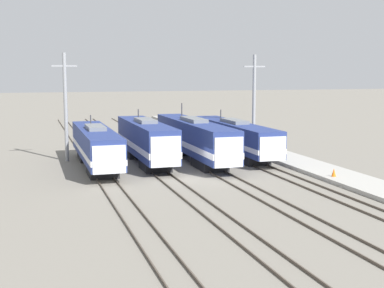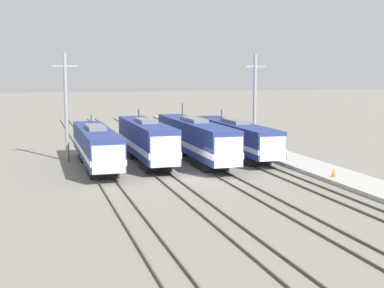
% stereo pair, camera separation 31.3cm
% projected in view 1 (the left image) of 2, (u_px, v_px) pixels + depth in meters
% --- Properties ---
extents(ground_plane, '(400.00, 400.00, 0.00)m').
position_uv_depth(ground_plane, '(196.00, 178.00, 45.62)').
color(ground_plane, slate).
extents(rail_pair_far_left, '(1.50, 120.00, 0.15)m').
position_uv_depth(rail_pair_far_left, '(108.00, 182.00, 43.42)').
color(rail_pair_far_left, '#4C4238').
rests_on(rail_pair_far_left, ground_plane).
extents(rail_pair_center_left, '(1.51, 120.00, 0.15)m').
position_uv_depth(rail_pair_center_left, '(168.00, 179.00, 44.88)').
color(rail_pair_center_left, '#4C4238').
rests_on(rail_pair_center_left, ground_plane).
extents(rail_pair_center_right, '(1.51, 120.00, 0.15)m').
position_uv_depth(rail_pair_center_right, '(224.00, 175.00, 46.34)').
color(rail_pair_center_right, '#4C4238').
rests_on(rail_pair_center_right, ground_plane).
extents(rail_pair_far_right, '(1.50, 120.00, 0.15)m').
position_uv_depth(rail_pair_far_right, '(276.00, 172.00, 47.79)').
color(rail_pair_far_right, '#4C4238').
rests_on(rail_pair_far_right, ground_plane).
extents(locomotive_far_left, '(2.92, 17.39, 4.68)m').
position_uv_depth(locomotive_far_left, '(96.00, 146.00, 49.91)').
color(locomotive_far_left, black).
rests_on(locomotive_far_left, ground_plane).
extents(locomotive_center_left, '(2.90, 16.21, 5.10)m').
position_uv_depth(locomotive_center_left, '(147.00, 141.00, 52.36)').
color(locomotive_center_left, black).
rests_on(locomotive_center_left, ground_plane).
extents(locomotive_center_right, '(2.82, 20.07, 5.60)m').
position_uv_depth(locomotive_center_right, '(195.00, 139.00, 53.84)').
color(locomotive_center_right, black).
rests_on(locomotive_center_right, ground_plane).
extents(locomotive_far_right, '(2.86, 19.15, 4.69)m').
position_uv_depth(locomotive_far_right, '(236.00, 138.00, 56.87)').
color(locomotive_far_right, black).
rests_on(locomotive_far_right, ground_plane).
extents(catenary_tower_left, '(2.47, 0.37, 10.86)m').
position_uv_depth(catenary_tower_left, '(66.00, 106.00, 53.43)').
color(catenary_tower_left, gray).
rests_on(catenary_tower_left, ground_plane).
extents(catenary_tower_right, '(2.47, 0.37, 10.86)m').
position_uv_depth(catenary_tower_right, '(254.00, 102.00, 59.37)').
color(catenary_tower_right, gray).
rests_on(catenary_tower_right, ground_plane).
extents(platform, '(4.00, 120.00, 0.33)m').
position_uv_depth(platform, '(318.00, 169.00, 48.99)').
color(platform, '#A8A59E').
rests_on(platform, ground_plane).
extents(traffic_cone, '(0.39, 0.39, 0.68)m').
position_uv_depth(traffic_cone, '(334.00, 172.00, 44.42)').
color(traffic_cone, orange).
rests_on(traffic_cone, platform).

